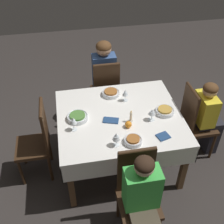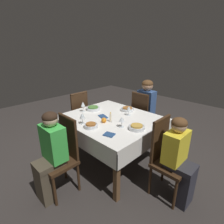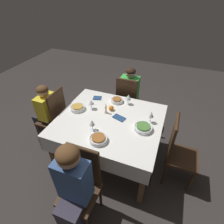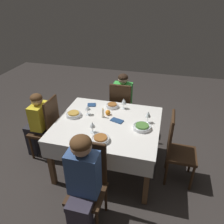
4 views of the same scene
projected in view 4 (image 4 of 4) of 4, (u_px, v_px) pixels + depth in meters
ground_plane at (108, 164)px, 3.17m from camera, size 8.00×8.00×0.00m
dining_table at (108, 128)px, 2.85m from camera, size 1.32×1.16×0.72m
chair_south at (88, 182)px, 2.23m from camera, size 0.37×0.37×0.95m
chair_west at (48, 126)px, 3.11m from camera, size 0.37×0.37×0.95m
chair_north at (121, 108)px, 3.59m from camera, size 0.37×0.37×0.95m
chair_east at (177, 147)px, 2.71m from camera, size 0.37×0.37×0.95m
person_adult_denim at (82, 183)px, 2.04m from camera, size 0.30×0.34×1.15m
person_child_yellow at (37, 122)px, 3.12m from camera, size 0.33×0.30×1.01m
person_child_green at (123, 100)px, 3.69m from camera, size 0.30×0.33×1.05m
bowl_south at (101, 139)px, 2.46m from camera, size 0.21×0.21×0.06m
wine_glass_south at (92, 125)px, 2.57m from camera, size 0.07×0.07×0.15m
bowl_west at (74, 114)px, 2.93m from camera, size 0.20×0.20×0.06m
wine_glass_west at (88, 108)px, 2.93m from camera, size 0.08×0.08×0.14m
bowl_north at (112, 105)px, 3.15m from camera, size 0.18×0.18×0.06m
wine_glass_north at (124, 101)px, 3.07m from camera, size 0.07×0.07×0.16m
bowl_east at (142, 127)px, 2.67m from camera, size 0.23×0.23×0.06m
wine_glass_east at (148, 115)px, 2.75m from camera, size 0.07×0.07×0.16m
candle_centerpiece at (103, 114)px, 2.89m from camera, size 0.05×0.05×0.14m
orange_fruit at (108, 112)px, 2.96m from camera, size 0.07×0.07×0.07m
napkin_red_folded at (117, 121)px, 2.83m from camera, size 0.18×0.14×0.01m
napkin_spare_side at (92, 105)px, 3.21m from camera, size 0.14×0.13×0.01m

